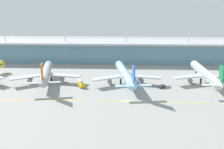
# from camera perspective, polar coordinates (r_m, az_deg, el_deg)

# --- Properties ---
(ground_plane) EXTENTS (600.00, 600.00, 0.00)m
(ground_plane) POSITION_cam_1_polar(r_m,az_deg,el_deg) (156.27, 3.02, -5.46)
(ground_plane) COLOR gray
(terminal_building) EXTENTS (288.00, 34.00, 27.51)m
(terminal_building) POSITION_cam_1_polar(r_m,az_deg,el_deg) (259.71, 2.91, 4.83)
(terminal_building) COLOR #6693A8
(terminal_building) RESTS_ON ground
(airliner_near_middle) EXTENTS (47.82, 62.49, 18.90)m
(airliner_near_middle) POSITION_cam_1_polar(r_m,az_deg,el_deg) (195.52, -13.44, 0.26)
(airliner_near_middle) COLOR #ADB2BC
(airliner_near_middle) RESTS_ON ground
(airliner_center) EXTENTS (48.20, 68.39, 18.90)m
(airliner_center) POSITION_cam_1_polar(r_m,az_deg,el_deg) (187.74, 2.72, 0.07)
(airliner_center) COLOR #9ED1EA
(airliner_center) RESTS_ON ground
(airliner_far_middle) EXTENTS (48.80, 68.14, 18.90)m
(airliner_far_middle) POSITION_cam_1_polar(r_m,az_deg,el_deg) (199.10, 18.70, 0.14)
(airliner_far_middle) COLOR silver
(airliner_far_middle) RESTS_ON ground
(taxiway_stripe_west) EXTENTS (28.00, 0.70, 0.04)m
(taxiway_stripe_west) POSITION_cam_1_polar(r_m,az_deg,el_deg) (170.13, -21.73, -4.82)
(taxiway_stripe_west) COLOR yellow
(taxiway_stripe_west) RESTS_ON ground
(taxiway_stripe_mid_west) EXTENTS (28.00, 0.70, 0.04)m
(taxiway_stripe_mid_west) POSITION_cam_1_polar(r_m,az_deg,el_deg) (159.30, -10.46, -5.29)
(taxiway_stripe_mid_west) COLOR yellow
(taxiway_stripe_mid_west) RESTS_ON ground
(taxiway_stripe_centre) EXTENTS (28.00, 0.70, 0.04)m
(taxiway_stripe_centre) POSITION_cam_1_polar(r_m,az_deg,el_deg) (155.31, 1.91, -5.57)
(taxiway_stripe_centre) COLOR yellow
(taxiway_stripe_centre) RESTS_ON ground
(taxiway_stripe_mid_east) EXTENTS (28.00, 0.70, 0.04)m
(taxiway_stripe_mid_east) POSITION_cam_1_polar(r_m,az_deg,el_deg) (158.68, 14.35, -5.60)
(taxiway_stripe_mid_east) COLOR yellow
(taxiway_stripe_mid_east) RESTS_ON ground
(pushback_tug) EXTENTS (4.88, 4.72, 1.85)m
(pushback_tug) POSITION_cam_1_polar(r_m,az_deg,el_deg) (181.54, 10.22, -2.42)
(pushback_tug) COLOR #333842
(pushback_tug) RESTS_ON ground
(fuel_truck) EXTENTS (5.86, 7.53, 4.95)m
(fuel_truck) POSITION_cam_1_polar(r_m,az_deg,el_deg) (181.44, -6.44, -1.91)
(fuel_truck) COLOR gold
(fuel_truck) RESTS_ON ground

